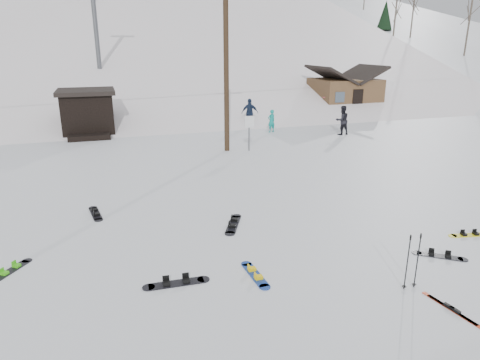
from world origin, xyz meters
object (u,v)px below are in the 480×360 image
object	(u,v)px
utility_pole	(226,59)
cabin	(344,94)
hero_snowboard	(255,274)
hero_skis	(452,309)

from	to	relation	value
utility_pole	cabin	bearing A→B (deg)	37.56
hero_snowboard	hero_skis	size ratio (longest dim) A/B	0.96
cabin	hero_snowboard	xyz separation A→B (m)	(-15.96, -22.59, -1.46)
cabin	hero_snowboard	size ratio (longest dim) A/B	3.74
hero_snowboard	hero_skis	xyz separation A→B (m)	(3.51, -2.65, -0.00)
utility_pole	cabin	world-z (taller)	utility_pole
cabin	hero_skis	size ratio (longest dim) A/B	3.59
utility_pole	hero_skis	world-z (taller)	utility_pole
hero_snowboard	hero_skis	distance (m)	4.40
cabin	hero_skis	world-z (taller)	cabin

